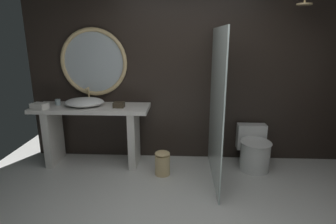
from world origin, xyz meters
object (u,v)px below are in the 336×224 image
object	(u,v)px
vessel_sink	(84,102)
rain_shower_head	(305,2)
toilet	(254,150)
tumbler_cup	(58,102)
tissue_box	(119,105)
folded_hand_towel	(39,106)
round_wall_mirror	(94,62)
waste_bin	(162,163)

from	to	relation	value
vessel_sink	rain_shower_head	distance (m)	3.17
rain_shower_head	toilet	size ratio (longest dim) A/B	0.48
rain_shower_head	toilet	xyz separation A→B (m)	(-0.46, -0.01, -1.99)
tumbler_cup	tissue_box	xyz separation A→B (m)	(0.91, -0.09, -0.01)
tumbler_cup	folded_hand_towel	size ratio (longest dim) A/B	0.41
vessel_sink	toilet	world-z (taller)	vessel_sink
round_wall_mirror	rain_shower_head	distance (m)	2.91
round_wall_mirror	folded_hand_towel	bearing A→B (deg)	-147.05
vessel_sink	tissue_box	xyz separation A→B (m)	(0.51, -0.05, -0.02)
vessel_sink	tumbler_cup	xyz separation A→B (m)	(-0.40, 0.04, -0.02)
rain_shower_head	toilet	world-z (taller)	rain_shower_head
round_wall_mirror	folded_hand_towel	xyz separation A→B (m)	(-0.66, -0.43, -0.56)
rain_shower_head	toilet	distance (m)	2.04
tissue_box	round_wall_mirror	bearing A→B (deg)	143.75
rain_shower_head	toilet	bearing A→B (deg)	-178.36
vessel_sink	round_wall_mirror	distance (m)	0.60
tissue_box	waste_bin	xyz separation A→B (m)	(0.63, -0.27, -0.74)
toilet	waste_bin	world-z (taller)	toilet
tissue_box	vessel_sink	bearing A→B (deg)	174.15
tissue_box	toilet	bearing A→B (deg)	0.47
round_wall_mirror	rain_shower_head	size ratio (longest dim) A/B	3.44
tumbler_cup	vessel_sink	bearing A→B (deg)	-4.96
round_wall_mirror	rain_shower_head	bearing A→B (deg)	-5.58
vessel_sink	folded_hand_towel	xyz separation A→B (m)	(-0.57, -0.18, -0.02)
rain_shower_head	waste_bin	world-z (taller)	rain_shower_head
rain_shower_head	folded_hand_towel	world-z (taller)	rain_shower_head
vessel_sink	folded_hand_towel	bearing A→B (deg)	-162.46
tissue_box	toilet	size ratio (longest dim) A/B	0.25
round_wall_mirror	waste_bin	distance (m)	1.76
rain_shower_head	vessel_sink	bearing A→B (deg)	179.54
round_wall_mirror	vessel_sink	bearing A→B (deg)	-110.74
tumbler_cup	toilet	distance (m)	2.91
vessel_sink	round_wall_mirror	bearing A→B (deg)	69.26
tissue_box	toilet	distance (m)	2.03
vessel_sink	rain_shower_head	size ratio (longest dim) A/B	1.93
tissue_box	waste_bin	distance (m)	1.01
tumbler_cup	round_wall_mirror	size ratio (longest dim) A/B	0.09
waste_bin	rain_shower_head	bearing A→B (deg)	9.55
tumbler_cup	round_wall_mirror	bearing A→B (deg)	23.29
round_wall_mirror	toilet	bearing A→B (deg)	-6.99
round_wall_mirror	toilet	distance (m)	2.64
round_wall_mirror	waste_bin	xyz separation A→B (m)	(1.04, -0.57, -1.30)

